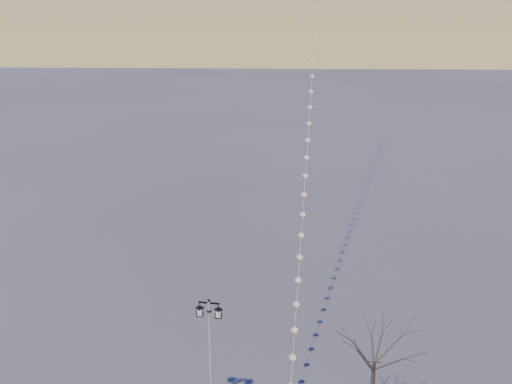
{
  "coord_description": "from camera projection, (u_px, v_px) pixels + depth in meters",
  "views": [
    {
      "loc": [
        1.09,
        -21.67,
        18.39
      ],
      "look_at": [
        -0.1,
        6.13,
        8.91
      ],
      "focal_mm": 38.47,
      "sensor_mm": 36.0,
      "label": 1
    }
  ],
  "objects": [
    {
      "name": "street_lamp",
      "position": [
        210.0,
        343.0,
        26.39
      ],
      "size": [
        1.36,
        0.6,
        5.38
      ],
      "rotation": [
        0.0,
        0.0,
        -0.12
      ],
      "color": "black",
      "rests_on": "ground"
    },
    {
      "name": "bare_tree",
      "position": [
        375.0,
        351.0,
        25.55
      ],
      "size": [
        2.71,
        2.71,
        4.49
      ],
      "rotation": [
        0.0,
        0.0,
        0.14
      ],
      "color": "#42392D",
      "rests_on": "ground"
    },
    {
      "name": "kite_train",
      "position": [
        316.0,
        12.0,
        42.06
      ],
      "size": [
        4.71,
        47.94,
        36.04
      ],
      "rotation": [
        0.0,
        0.0,
        -0.41
      ],
      "color": "black",
      "rests_on": "ground"
    }
  ]
}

